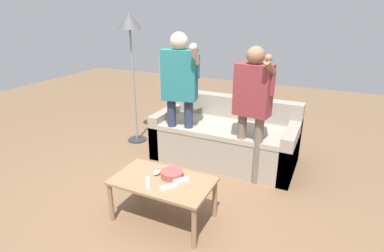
{
  "coord_description": "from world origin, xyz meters",
  "views": [
    {
      "loc": [
        1.36,
        -2.24,
        1.89
      ],
      "look_at": [
        0.12,
        0.4,
        0.78
      ],
      "focal_mm": 28.81,
      "sensor_mm": 36.0,
      "label": 1
    }
  ],
  "objects_px": {
    "player_right": "(252,100)",
    "player_left": "(180,85)",
    "game_remote_wand_near": "(148,182)",
    "couch": "(225,138)",
    "snack_bowl": "(172,174)",
    "game_remote_nunchuk": "(157,172)",
    "floor_lamp": "(130,32)",
    "game_remote_wand_far": "(181,180)",
    "coffee_table": "(163,185)",
    "game_remote_wand_spare": "(169,186)"
  },
  "relations": [
    {
      "from": "player_right",
      "to": "game_remote_wand_near",
      "type": "xyz_separation_m",
      "value": [
        -0.6,
        -1.16,
        -0.53
      ]
    },
    {
      "from": "game_remote_wand_far",
      "to": "game_remote_wand_near",
      "type": "bearing_deg",
      "value": -146.07
    },
    {
      "from": "coffee_table",
      "to": "game_remote_nunchuk",
      "type": "height_order",
      "value": "game_remote_nunchuk"
    },
    {
      "from": "game_remote_wand_spare",
      "to": "game_remote_wand_far",
      "type": "bearing_deg",
      "value": 72.17
    },
    {
      "from": "floor_lamp",
      "to": "game_remote_wand_near",
      "type": "xyz_separation_m",
      "value": [
        1.24,
        -1.58,
        -1.16
      ]
    },
    {
      "from": "floor_lamp",
      "to": "player_left",
      "type": "relative_size",
      "value": 1.12
    },
    {
      "from": "player_right",
      "to": "game_remote_wand_far",
      "type": "height_order",
      "value": "player_right"
    },
    {
      "from": "player_left",
      "to": "game_remote_wand_spare",
      "type": "bearing_deg",
      "value": -67.12
    },
    {
      "from": "game_remote_wand_spare",
      "to": "player_right",
      "type": "bearing_deg",
      "value": 70.44
    },
    {
      "from": "floor_lamp",
      "to": "game_remote_wand_near",
      "type": "bearing_deg",
      "value": -51.82
    },
    {
      "from": "snack_bowl",
      "to": "game_remote_wand_far",
      "type": "distance_m",
      "value": 0.12
    },
    {
      "from": "floor_lamp",
      "to": "player_left",
      "type": "height_order",
      "value": "floor_lamp"
    },
    {
      "from": "coffee_table",
      "to": "game_remote_wand_near",
      "type": "height_order",
      "value": "game_remote_wand_near"
    },
    {
      "from": "game_remote_nunchuk",
      "to": "game_remote_wand_far",
      "type": "distance_m",
      "value": 0.26
    },
    {
      "from": "couch",
      "to": "player_right",
      "type": "relative_size",
      "value": 1.17
    },
    {
      "from": "coffee_table",
      "to": "floor_lamp",
      "type": "distance_m",
      "value": 2.32
    },
    {
      "from": "game_remote_nunchuk",
      "to": "player_left",
      "type": "bearing_deg",
      "value": 105.31
    },
    {
      "from": "coffee_table",
      "to": "couch",
      "type": "bearing_deg",
      "value": 86.01
    },
    {
      "from": "game_remote_nunchuk",
      "to": "game_remote_wand_near",
      "type": "height_order",
      "value": "game_remote_nunchuk"
    },
    {
      "from": "player_left",
      "to": "game_remote_wand_far",
      "type": "height_order",
      "value": "player_left"
    },
    {
      "from": "game_remote_wand_far",
      "to": "snack_bowl",
      "type": "bearing_deg",
      "value": 163.1
    },
    {
      "from": "player_right",
      "to": "player_left",
      "type": "bearing_deg",
      "value": 177.53
    },
    {
      "from": "snack_bowl",
      "to": "game_remote_wand_near",
      "type": "xyz_separation_m",
      "value": [
        -0.13,
        -0.2,
        -0.01
      ]
    },
    {
      "from": "game_remote_wand_near",
      "to": "couch",
      "type": "bearing_deg",
      "value": 83.38
    },
    {
      "from": "coffee_table",
      "to": "player_right",
      "type": "height_order",
      "value": "player_right"
    },
    {
      "from": "floor_lamp",
      "to": "game_remote_wand_far",
      "type": "relative_size",
      "value": 13.25
    },
    {
      "from": "coffee_table",
      "to": "game_remote_wand_near",
      "type": "distance_m",
      "value": 0.16
    },
    {
      "from": "couch",
      "to": "player_left",
      "type": "relative_size",
      "value": 1.1
    },
    {
      "from": "snack_bowl",
      "to": "game_remote_wand_far",
      "type": "height_order",
      "value": "snack_bowl"
    },
    {
      "from": "game_remote_nunchuk",
      "to": "snack_bowl",
      "type": "bearing_deg",
      "value": 8.6
    },
    {
      "from": "game_remote_nunchuk",
      "to": "player_left",
      "type": "distance_m",
      "value": 1.21
    },
    {
      "from": "game_remote_wand_near",
      "to": "game_remote_wand_spare",
      "type": "bearing_deg",
      "value": 6.45
    },
    {
      "from": "coffee_table",
      "to": "player_left",
      "type": "relative_size",
      "value": 0.56
    },
    {
      "from": "snack_bowl",
      "to": "player_right",
      "type": "xyz_separation_m",
      "value": [
        0.47,
        0.96,
        0.52
      ]
    },
    {
      "from": "coffee_table",
      "to": "player_left",
      "type": "bearing_deg",
      "value": 109.1
    },
    {
      "from": "game_remote_wand_near",
      "to": "game_remote_wand_spare",
      "type": "distance_m",
      "value": 0.2
    },
    {
      "from": "player_left",
      "to": "game_remote_nunchuk",
      "type": "bearing_deg",
      "value": -74.69
    },
    {
      "from": "game_remote_nunchuk",
      "to": "floor_lamp",
      "type": "xyz_separation_m",
      "value": [
        -1.22,
        1.4,
        1.15
      ]
    },
    {
      "from": "game_remote_nunchuk",
      "to": "player_right",
      "type": "xyz_separation_m",
      "value": [
        0.62,
        0.98,
        0.52
      ]
    },
    {
      "from": "game_remote_nunchuk",
      "to": "game_remote_wand_spare",
      "type": "xyz_separation_m",
      "value": [
        0.22,
        -0.16,
        -0.01
      ]
    },
    {
      "from": "couch",
      "to": "floor_lamp",
      "type": "distance_m",
      "value": 1.93
    },
    {
      "from": "snack_bowl",
      "to": "game_remote_wand_far",
      "type": "relative_size",
      "value": 1.49
    },
    {
      "from": "couch",
      "to": "game_remote_wand_near",
      "type": "height_order",
      "value": "couch"
    },
    {
      "from": "game_remote_wand_far",
      "to": "player_right",
      "type": "bearing_deg",
      "value": 70.19
    },
    {
      "from": "game_remote_wand_near",
      "to": "game_remote_wand_far",
      "type": "bearing_deg",
      "value": 33.93
    },
    {
      "from": "floor_lamp",
      "to": "player_right",
      "type": "distance_m",
      "value": 1.99
    },
    {
      "from": "game_remote_wand_far",
      "to": "couch",
      "type": "bearing_deg",
      "value": 92.71
    },
    {
      "from": "couch",
      "to": "player_right",
      "type": "distance_m",
      "value": 0.89
    },
    {
      "from": "snack_bowl",
      "to": "game_remote_wand_far",
      "type": "bearing_deg",
      "value": -16.9
    },
    {
      "from": "player_right",
      "to": "snack_bowl",
      "type": "bearing_deg",
      "value": -116.21
    }
  ]
}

